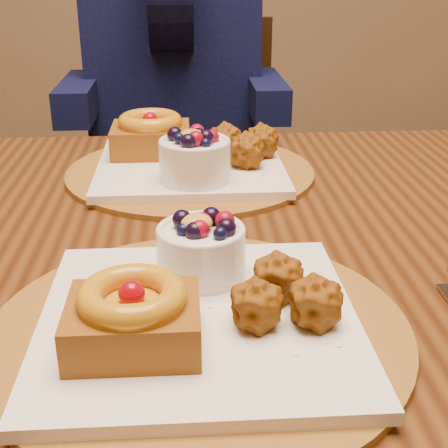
{
  "coord_description": "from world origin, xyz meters",
  "views": [
    {
      "loc": [
        -0.06,
        -0.82,
        1.07
      ],
      "look_at": [
        -0.03,
        -0.29,
        0.84
      ],
      "focal_mm": 50.0,
      "sensor_mm": 36.0,
      "label": 1
    }
  ],
  "objects_px": {
    "place_setting_near": "(196,307)",
    "place_setting_far": "(188,157)",
    "dining_table": "(195,288)",
    "chair_far": "(217,183)",
    "diner": "(172,35)"
  },
  "relations": [
    {
      "from": "place_setting_near",
      "to": "diner",
      "type": "bearing_deg",
      "value": 91.46
    },
    {
      "from": "diner",
      "to": "chair_far",
      "type": "bearing_deg",
      "value": 22.18
    },
    {
      "from": "chair_far",
      "to": "diner",
      "type": "height_order",
      "value": "diner"
    },
    {
      "from": "place_setting_near",
      "to": "place_setting_far",
      "type": "height_order",
      "value": "place_setting_far"
    },
    {
      "from": "dining_table",
      "to": "place_setting_far",
      "type": "relative_size",
      "value": 4.21
    },
    {
      "from": "place_setting_near",
      "to": "chair_far",
      "type": "xyz_separation_m",
      "value": [
        0.08,
        1.09,
        -0.27
      ]
    },
    {
      "from": "place_setting_far",
      "to": "chair_far",
      "type": "distance_m",
      "value": 0.72
    },
    {
      "from": "place_setting_near",
      "to": "diner",
      "type": "distance_m",
      "value": 1.09
    },
    {
      "from": "dining_table",
      "to": "place_setting_near",
      "type": "bearing_deg",
      "value": -90.69
    },
    {
      "from": "dining_table",
      "to": "place_setting_far",
      "type": "height_order",
      "value": "place_setting_far"
    },
    {
      "from": "diner",
      "to": "dining_table",
      "type": "bearing_deg",
      "value": -68.69
    },
    {
      "from": "dining_table",
      "to": "chair_far",
      "type": "distance_m",
      "value": 0.9
    },
    {
      "from": "dining_table",
      "to": "diner",
      "type": "relative_size",
      "value": 1.92
    },
    {
      "from": "place_setting_near",
      "to": "chair_far",
      "type": "distance_m",
      "value": 1.13
    },
    {
      "from": "dining_table",
      "to": "diner",
      "type": "xyz_separation_m",
      "value": [
        -0.03,
        0.87,
        0.21
      ]
    }
  ]
}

